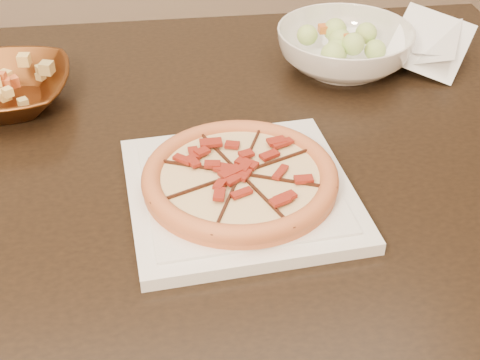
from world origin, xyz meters
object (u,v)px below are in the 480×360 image
at_px(dining_table, 143,196).
at_px(bronze_bowl, 1,91).
at_px(pizza, 240,178).
at_px(salad_bowl, 344,49).
at_px(plate, 240,192).

height_order(dining_table, bronze_bowl, bronze_bowl).
bearing_deg(pizza, dining_table, 130.31).
bearing_deg(salad_bowl, bronze_bowl, -176.73).
bearing_deg(dining_table, bronze_bowl, 143.57).
xyz_separation_m(plate, salad_bowl, (0.25, 0.34, 0.03)).
relative_size(dining_table, salad_bowl, 6.18).
xyz_separation_m(pizza, salad_bowl, (0.25, 0.34, 0.00)).
height_order(bronze_bowl, salad_bowl, salad_bowl).
relative_size(bronze_bowl, salad_bowl, 0.93).
relative_size(dining_table, plate, 4.83).
distance_m(plate, salad_bowl, 0.42).
xyz_separation_m(plate, pizza, (-0.00, 0.00, 0.02)).
xyz_separation_m(dining_table, bronze_bowl, (-0.21, 0.15, 0.13)).
xyz_separation_m(pizza, bronze_bowl, (-0.34, 0.31, -0.01)).
distance_m(dining_table, salad_bowl, 0.44).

